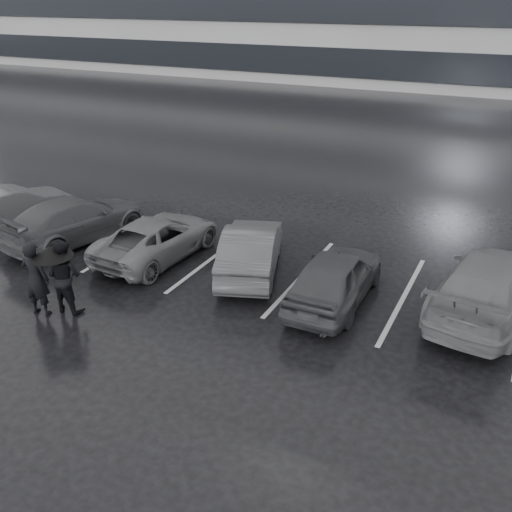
{
  "coord_description": "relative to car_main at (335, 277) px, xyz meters",
  "views": [
    {
      "loc": [
        5.65,
        -10.61,
        7.1
      ],
      "look_at": [
        -0.06,
        1.0,
        1.1
      ],
      "focal_mm": 40.0,
      "sensor_mm": 36.0,
      "label": 1
    }
  ],
  "objects": [
    {
      "name": "car_west_d",
      "position": [
        -11.34,
        0.3,
        -0.03
      ],
      "size": [
        2.56,
        4.16,
        1.29
      ],
      "primitive_type": "imported",
      "rotation": [
        0.0,
        0.0,
        2.82
      ],
      "color": "#2A2A2D",
      "rests_on": "ground"
    },
    {
      "name": "pedestrian_left",
      "position": [
        -6.18,
        -3.7,
        0.26
      ],
      "size": [
        0.74,
        0.55,
        1.88
      ],
      "primitive_type": "imported",
      "rotation": [
        0.0,
        0.0,
        3.29
      ],
      "color": "black",
      "rests_on": "ground"
    },
    {
      "name": "pedestrian_right",
      "position": [
        -5.7,
        -3.28,
        0.24
      ],
      "size": [
        0.92,
        0.73,
        1.83
      ],
      "primitive_type": "imported",
      "rotation": [
        0.0,
        0.0,
        3.18
      ],
      "color": "black",
      "rests_on": "ground"
    },
    {
      "name": "stall_stripes",
      "position": [
        -2.65,
        0.93,
        -0.68
      ],
      "size": [
        19.72,
        5.0,
        0.0
      ],
      "color": "#A9A9AB",
      "rests_on": "ground"
    },
    {
      "name": "ground",
      "position": [
        -1.85,
        -1.57,
        -0.68
      ],
      "size": [
        160.0,
        160.0,
        0.0
      ],
      "primitive_type": "plane",
      "color": "black",
      "rests_on": "ground"
    },
    {
      "name": "umbrella",
      "position": [
        -5.85,
        -3.43,
        0.92
      ],
      "size": [
        1.04,
        1.04,
        1.76
      ],
      "color": "black",
      "rests_on": "ground"
    },
    {
      "name": "car_west_a",
      "position": [
        -2.65,
        0.62,
        -0.01
      ],
      "size": [
        2.72,
        4.34,
        1.35
      ],
      "primitive_type": "imported",
      "rotation": [
        0.0,
        0.0,
        3.48
      ],
      "color": "#2A2A2D",
      "rests_on": "ground"
    },
    {
      "name": "car_main",
      "position": [
        0.0,
        0.0,
        0.0
      ],
      "size": [
        1.65,
        4.01,
        1.36
      ],
      "primitive_type": "imported",
      "rotation": [
        0.0,
        0.0,
        3.15
      ],
      "color": "black",
      "rests_on": "ground"
    },
    {
      "name": "car_east",
      "position": [
        3.49,
        1.13,
        0.06
      ],
      "size": [
        2.75,
        5.31,
        1.47
      ],
      "primitive_type": "imported",
      "rotation": [
        0.0,
        0.0,
        3.0
      ],
      "color": "#474749",
      "rests_on": "ground"
    },
    {
      "name": "car_west_b",
      "position": [
        -5.53,
        0.29,
        -0.08
      ],
      "size": [
        2.24,
        4.43,
        1.2
      ],
      "primitive_type": "imported",
      "rotation": [
        0.0,
        0.0,
        3.08
      ],
      "color": "#474749",
      "rests_on": "ground"
    },
    {
      "name": "car_west_c",
      "position": [
        -8.56,
        0.22,
        -0.0
      ],
      "size": [
        2.88,
        4.98,
        1.36
      ],
      "primitive_type": "imported",
      "rotation": [
        0.0,
        0.0,
        2.92
      ],
      "color": "black",
      "rests_on": "ground"
    }
  ]
}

